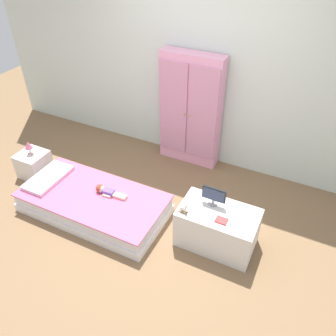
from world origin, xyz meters
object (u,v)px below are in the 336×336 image
at_px(table_lamp, 28,146).
at_px(book_red, 221,220).
at_px(nightstand, 34,164).
at_px(tv_monitor, 214,195).
at_px(doll, 105,191).
at_px(tv_stand, 217,228).
at_px(wardrobe, 191,111).
at_px(rocking_horse_toy, 184,208).
at_px(bed, 94,203).

height_order(table_lamp, book_red, table_lamp).
relative_size(nightstand, tv_monitor, 1.43).
bearing_deg(doll, tv_stand, 3.60).
xyz_separation_m(doll, wardrobe, (0.45, 1.39, 0.48)).
bearing_deg(nightstand, book_red, -3.29).
bearing_deg(rocking_horse_toy, tv_monitor, 47.97).
bearing_deg(table_lamp, rocking_horse_toy, -5.16).
height_order(nightstand, tv_monitor, tv_monitor).
relative_size(bed, table_lamp, 9.10).
bearing_deg(wardrobe, nightstand, -143.58).
relative_size(table_lamp, book_red, 1.62).
height_order(table_lamp, rocking_horse_toy, rocking_horse_toy).
distance_m(nightstand, wardrobe, 2.21).
height_order(doll, book_red, book_red).
xyz_separation_m(doll, tv_monitor, (1.25, 0.17, 0.29)).
bearing_deg(book_red, bed, -177.28).
relative_size(bed, book_red, 14.74).
bearing_deg(table_lamp, wardrobe, 36.42).
relative_size(table_lamp, tv_monitor, 0.75).
xyz_separation_m(doll, book_red, (1.40, -0.02, 0.18)).
relative_size(nightstand, book_red, 3.06).
bearing_deg(table_lamp, tv_monitor, 0.85).
distance_m(bed, table_lamp, 1.21).
bearing_deg(nightstand, tv_stand, -0.99).
bearing_deg(doll, rocking_horse_toy, -4.28).
xyz_separation_m(tv_monitor, rocking_horse_toy, (-0.22, -0.24, -0.07)).
bearing_deg(wardrobe, table_lamp, -143.58).
xyz_separation_m(bed, tv_monitor, (1.37, 0.26, 0.46)).
bearing_deg(tv_monitor, rocking_horse_toy, -132.03).
height_order(nightstand, rocking_horse_toy, rocking_horse_toy).
bearing_deg(nightstand, rocking_horse_toy, -5.16).
distance_m(bed, tv_monitor, 1.46).
height_order(bed, tv_stand, tv_stand).
height_order(bed, doll, doll).
bearing_deg(book_red, wardrobe, 123.90).
xyz_separation_m(nightstand, rocking_horse_toy, (2.28, -0.21, 0.35)).
distance_m(tv_monitor, rocking_horse_toy, 0.33).
bearing_deg(tv_stand, rocking_horse_toy, -153.03).
distance_m(table_lamp, book_red, 2.66).
bearing_deg(book_red, tv_monitor, 129.76).
distance_m(rocking_horse_toy, book_red, 0.38).
relative_size(tv_stand, book_red, 6.96).
bearing_deg(book_red, nightstand, 176.71).
height_order(tv_monitor, book_red, tv_monitor).
xyz_separation_m(nightstand, wardrobe, (1.71, 1.26, 0.60)).
relative_size(wardrobe, rocking_horse_toy, 12.97).
distance_m(tv_stand, tv_monitor, 0.38).
bearing_deg(doll, nightstand, 174.11).
distance_m(nightstand, table_lamp, 0.30).
bearing_deg(rocking_horse_toy, doll, 175.72).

